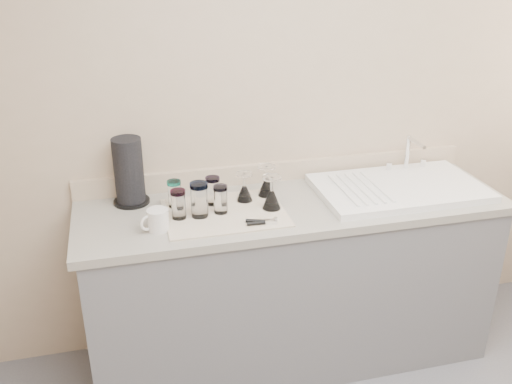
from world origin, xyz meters
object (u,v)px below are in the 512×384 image
object	(u,v)px
goblet_back_left	(244,191)
goblet_front_right	(272,198)
tumbler_lavender	(221,199)
paper_towel_roll	(129,172)
tumbler_magenta	(179,204)
tumbler_purple	(213,190)
sink_unit	(399,187)
goblet_back_right	(267,185)
can_opener	(262,222)
tumbler_blue	(199,199)
white_mug	(157,220)
tumbler_teal	(175,194)

from	to	relation	value
goblet_back_left	goblet_front_right	bearing A→B (deg)	-48.17
tumbler_lavender	paper_towel_roll	size ratio (longest dim) A/B	0.41
tumbler_magenta	goblet_back_left	size ratio (longest dim) A/B	0.97
tumbler_purple	goblet_front_right	world-z (taller)	goblet_front_right
goblet_front_right	paper_towel_roll	size ratio (longest dim) A/B	0.49
sink_unit	paper_towel_roll	size ratio (longest dim) A/B	2.54
sink_unit	tumbler_lavender	size ratio (longest dim) A/B	6.24
goblet_back_right	can_opener	bearing A→B (deg)	-109.15
tumbler_purple	tumbler_blue	xyz separation A→B (m)	(-0.08, -0.11, 0.01)
tumbler_blue	goblet_back_left	bearing A→B (deg)	26.03
tumbler_magenta	white_mug	bearing A→B (deg)	-142.28
tumbler_blue	goblet_back_left	world-z (taller)	tumbler_blue
sink_unit	tumbler_magenta	distance (m)	1.11
can_opener	white_mug	size ratio (longest dim) A/B	0.97
goblet_front_right	sink_unit	bearing A→B (deg)	4.11
can_opener	sink_unit	bearing A→B (deg)	14.13
tumbler_lavender	goblet_back_left	distance (m)	0.17
tumbler_blue	can_opener	xyz separation A→B (m)	(0.25, -0.14, -0.07)
tumbler_lavender	paper_towel_roll	world-z (taller)	paper_towel_roll
tumbler_teal	tumbler_lavender	world-z (taller)	tumbler_lavender
goblet_back_right	white_mug	distance (m)	0.59
tumbler_blue	white_mug	distance (m)	0.21
tumbler_teal	white_mug	size ratio (longest dim) A/B	0.91
sink_unit	tumbler_blue	bearing A→B (deg)	-177.28
tumbler_lavender	sink_unit	bearing A→B (deg)	2.20
sink_unit	goblet_front_right	bearing A→B (deg)	-175.89
tumbler_blue	white_mug	xyz separation A→B (m)	(-0.20, -0.08, -0.04)
can_opener	white_mug	bearing A→B (deg)	171.38
tumbler_teal	tumbler_lavender	distance (m)	0.23
tumbler_lavender	goblet_back_right	distance (m)	0.29
goblet_front_right	white_mug	xyz separation A→B (m)	(-0.53, -0.07, -0.01)
tumbler_magenta	goblet_back_left	bearing A→B (deg)	18.56
tumbler_purple	tumbler_blue	bearing A→B (deg)	-125.65
paper_towel_roll	goblet_front_right	bearing A→B (deg)	-20.72
tumbler_magenta	white_mug	world-z (taller)	tumbler_magenta
tumbler_magenta	goblet_front_right	size ratio (longest dim) A/B	0.86
tumbler_blue	tumbler_magenta	bearing A→B (deg)	177.35
tumbler_blue	white_mug	bearing A→B (deg)	-159.00
tumbler_teal	tumbler_blue	size ratio (longest dim) A/B	0.80
tumbler_teal	paper_towel_roll	size ratio (longest dim) A/B	0.40
tumbler_purple	tumbler_lavender	distance (m)	0.10
tumbler_magenta	paper_towel_roll	bearing A→B (deg)	130.45
tumbler_lavender	tumbler_teal	bearing A→B (deg)	149.49
tumbler_lavender	can_opener	xyz separation A→B (m)	(0.15, -0.16, -0.06)
goblet_back_left	paper_towel_roll	world-z (taller)	paper_towel_roll
tumbler_lavender	tumbler_blue	bearing A→B (deg)	-172.54
tumbler_purple	sink_unit	bearing A→B (deg)	-4.02
goblet_back_left	can_opener	distance (m)	0.26
tumbler_purple	goblet_back_right	bearing A→B (deg)	6.94
tumbler_teal	white_mug	distance (m)	0.23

